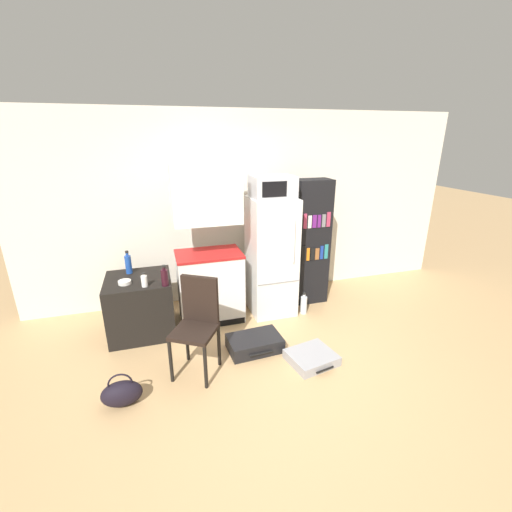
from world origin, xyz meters
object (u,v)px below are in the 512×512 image
Objects in this scene: bottle_wine_dark at (165,277)px; chair at (197,318)px; bowl at (125,282)px; suitcase_large_flat at (255,343)px; kitchen_hutch at (208,251)px; water_bottle_front at (304,304)px; refrigerator at (271,257)px; microwave at (273,187)px; suitcase_small_flat at (312,358)px; bottle_blue_soda at (128,264)px; bookshelf at (310,243)px; handbag at (122,393)px; side_table at (141,305)px; bottle_milk_white at (144,281)px.

chair is (0.27, -0.62, -0.22)m from bottle_wine_dark.
bowl reaches higher than suitcase_large_flat.
chair is at bearing -106.16° from kitchen_hutch.
bottle_wine_dark is 0.78× the size of water_bottle_front.
microwave is at bearing -106.94° from refrigerator.
kitchen_hutch is 3.70× the size of suitcase_small_flat.
bottle_wine_dark is at bearing -51.08° from bottle_blue_soda.
bowl is at bearing 158.08° from bottle_wine_dark.
refrigerator is at bearing -1.65° from kitchen_hutch.
bookshelf is 1.71m from suitcase_small_flat.
refrigerator is 2.56× the size of suitcase_large_flat.
suitcase_small_flat is at bearing 2.24° from handbag.
suitcase_large_flat is (-1.11, -0.98, -0.80)m from bookshelf.
suitcase_small_flat is at bearing -31.40° from bottle_wine_dark.
side_table is 0.48× the size of refrigerator.
bookshelf is at bearing 12.50° from microwave.
bowl is at bearing 150.47° from suitcase_large_flat.
bottle_wine_dark is 0.24× the size of chair.
suitcase_small_flat is (0.52, -0.39, -0.03)m from suitcase_large_flat.
side_table is 3.09× the size of bottle_wine_dark.
kitchen_hutch is at bearing -6.66° from bottle_blue_soda.
bookshelf is (0.63, 0.14, -0.83)m from microwave.
bottle_milk_white is (-2.24, -0.46, -0.10)m from bookshelf.
kitchen_hutch is at bearing 105.27° from chair.
microwave is at bearing 2.23° from side_table.
bottle_wine_dark is at bearing -165.29° from refrigerator.
bookshelf is (1.46, 0.11, -0.06)m from kitchen_hutch.
refrigerator is 2.87× the size of suitcase_small_flat.
water_bottle_front is (0.88, 0.62, 0.05)m from suitcase_large_flat.
bowl is at bearing 139.78° from suitcase_small_flat.
side_table is at bearing 175.56° from water_bottle_front.
refrigerator is 1.85m from bowl.
bookshelf reaches higher than chair.
microwave is 1.69× the size of water_bottle_front.
chair is (0.58, -0.91, 0.24)m from side_table.
water_bottle_front is at bearing -4.44° from side_table.
handbag is at bearing -97.71° from side_table.
chair is at bearing -153.71° from water_bottle_front.
bookshelf is at bearing 12.38° from refrigerator.
bowl is (-1.84, -0.19, -0.06)m from refrigerator.
bottle_blue_soda is at bearing 175.60° from microwave.
bookshelf is 7.25× the size of bottle_wine_dark.
refrigerator reaches higher than suitcase_small_flat.
bookshelf reaches higher than bottle_wine_dark.
bottle_milk_white is at bearing 140.17° from suitcase_small_flat.
microwave is 2.01m from bottle_blue_soda.
bottle_wine_dark reaches higher than suitcase_small_flat.
bottle_wine_dark is at bearing -43.94° from side_table.
kitchen_hutch is 0.88m from bottle_milk_white.
bottle_blue_soda is 2.43m from suitcase_small_flat.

